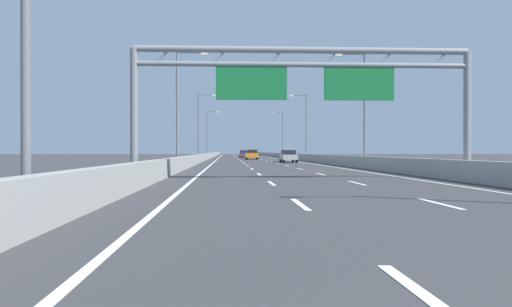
{
  "coord_description": "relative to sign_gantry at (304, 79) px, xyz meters",
  "views": [
    {
      "loc": [
        -3.65,
        -1.4,
        1.37
      ],
      "look_at": [
        -0.21,
        64.18,
        1.04
      ],
      "focal_mm": 38.62,
      "sensor_mm": 36.0,
      "label": 1
    }
  ],
  "objects": [
    {
      "name": "lane_dash_left_10",
      "position": [
        -1.83,
        68.68,
        -4.81
      ],
      "size": [
        0.16,
        3.0,
        0.01
      ],
      "primitive_type": "cube",
      "color": "white",
      "rests_on": "ground_plane"
    },
    {
      "name": "barrier_left",
      "position": [
        -6.93,
        85.18,
        -4.34
      ],
      "size": [
        0.45,
        220.0,
        0.95
      ],
      "color": "#9E9E99",
      "rests_on": "ground_plane"
    },
    {
      "name": "lane_dash_right_15",
      "position": [
        1.77,
        113.68,
        -4.81
      ],
      "size": [
        0.16,
        3.0,
        0.01
      ],
      "primitive_type": "cube",
      "color": "white",
      "rests_on": "ground_plane"
    },
    {
      "name": "streetlamp_left_mid",
      "position": [
        -7.49,
        18.64,
        0.58
      ],
      "size": [
        2.58,
        0.28,
        9.5
      ],
      "color": "slate",
      "rests_on": "ground_plane"
    },
    {
      "name": "lane_dash_left_16",
      "position": [
        -1.83,
        122.68,
        -4.81
      ],
      "size": [
        0.16,
        3.0,
        0.01
      ],
      "primitive_type": "cube",
      "color": "white",
      "rests_on": "ground_plane"
    },
    {
      "name": "sign_gantry",
      "position": [
        0.0,
        0.0,
        0.0
      ],
      "size": [
        16.45,
        0.36,
        6.36
      ],
      "color": "gray",
      "rests_on": "ground_plane"
    },
    {
      "name": "lane_dash_left_17",
      "position": [
        -1.83,
        131.68,
        -4.81
      ],
      "size": [
        0.16,
        3.0,
        0.01
      ],
      "primitive_type": "cube",
      "color": "white",
      "rests_on": "ground_plane"
    },
    {
      "name": "lane_dash_left_5",
      "position": [
        -1.83,
        23.68,
        -4.81
      ],
      "size": [
        0.16,
        3.0,
        0.01
      ],
      "primitive_type": "cube",
      "color": "white",
      "rests_on": "ground_plane"
    },
    {
      "name": "lane_dash_left_15",
      "position": [
        -1.83,
        113.68,
        -4.81
      ],
      "size": [
        0.16,
        3.0,
        0.01
      ],
      "primitive_type": "cube",
      "color": "white",
      "rests_on": "ground_plane"
    },
    {
      "name": "blue_car",
      "position": [
        0.2,
        82.47,
        -4.09
      ],
      "size": [
        1.87,
        4.64,
        1.41
      ],
      "color": "#2347AD",
      "rests_on": "ground_plane"
    },
    {
      "name": "barrier_right",
      "position": [
        6.87,
        85.18,
        -4.34
      ],
      "size": [
        0.45,
        220.0,
        0.95
      ],
      "color": "#9E9E99",
      "rests_on": "ground_plane"
    },
    {
      "name": "streetlamp_right_distant",
      "position": [
        7.44,
        85.78,
        0.58
      ],
      "size": [
        2.58,
        0.28,
        9.5
      ],
      "color": "slate",
      "rests_on": "ground_plane"
    },
    {
      "name": "edge_line_right",
      "position": [
        5.22,
        63.18,
        -4.81
      ],
      "size": [
        0.16,
        176.0,
        0.01
      ],
      "primitive_type": "cube",
      "color": "white",
      "rests_on": "ground_plane"
    },
    {
      "name": "lane_dash_right_1",
      "position": [
        1.77,
        -12.32,
        -4.81
      ],
      "size": [
        0.16,
        3.0,
        0.01
      ],
      "primitive_type": "cube",
      "color": "white",
      "rests_on": "ground_plane"
    },
    {
      "name": "lane_dash_right_9",
      "position": [
        1.77,
        59.68,
        -4.81
      ],
      "size": [
        0.16,
        3.0,
        0.01
      ],
      "primitive_type": "cube",
      "color": "white",
      "rests_on": "ground_plane"
    },
    {
      "name": "lane_dash_left_9",
      "position": [
        -1.83,
        59.68,
        -4.81
      ],
      "size": [
        0.16,
        3.0,
        0.01
      ],
      "primitive_type": "cube",
      "color": "white",
      "rests_on": "ground_plane"
    },
    {
      "name": "lane_dash_right_4",
      "position": [
        1.77,
        14.68,
        -4.81
      ],
      "size": [
        0.16,
        3.0,
        0.01
      ],
      "primitive_type": "cube",
      "color": "white",
      "rests_on": "ground_plane"
    },
    {
      "name": "lane_dash_left_2",
      "position": [
        -1.83,
        -3.32,
        -4.81
      ],
      "size": [
        0.16,
        3.0,
        0.01
      ],
      "primitive_type": "cube",
      "color": "white",
      "rests_on": "ground_plane"
    },
    {
      "name": "lane_dash_left_0",
      "position": [
        -1.83,
        -21.32,
        -4.81
      ],
      "size": [
        0.16,
        3.0,
        0.01
      ],
      "primitive_type": "cube",
      "color": "white",
      "rests_on": "ground_plane"
    },
    {
      "name": "ground_plane",
      "position": [
        -0.03,
        75.18,
        -4.82
      ],
      "size": [
        260.0,
        260.0,
        0.0
      ],
      "primitive_type": "plane",
      "color": "#38383A"
    },
    {
      "name": "lane_dash_left_6",
      "position": [
        -1.83,
        32.68,
        -4.81
      ],
      "size": [
        0.16,
        3.0,
        0.01
      ],
      "primitive_type": "cube",
      "color": "white",
      "rests_on": "ground_plane"
    },
    {
      "name": "streetlamp_right_far",
      "position": [
        7.44,
        52.21,
        0.58
      ],
      "size": [
        2.58,
        0.28,
        9.5
      ],
      "color": "slate",
      "rests_on": "ground_plane"
    },
    {
      "name": "lane_dash_right_3",
      "position": [
        1.77,
        5.68,
        -4.81
      ],
      "size": [
        0.16,
        3.0,
        0.01
      ],
      "primitive_type": "cube",
      "color": "white",
      "rests_on": "ground_plane"
    },
    {
      "name": "lane_dash_left_1",
      "position": [
        -1.83,
        -12.32,
        -4.81
      ],
      "size": [
        0.16,
        3.0,
        0.01
      ],
      "primitive_type": "cube",
      "color": "white",
      "rests_on": "ground_plane"
    },
    {
      "name": "lane_dash_right_10",
      "position": [
        1.77,
        68.68,
        -4.81
      ],
      "size": [
        0.16,
        3.0,
        0.01
      ],
      "primitive_type": "cube",
      "color": "white",
      "rests_on": "ground_plane"
    },
    {
      "name": "lane_dash_right_16",
      "position": [
        1.77,
        122.68,
        -4.81
      ],
      "size": [
        0.16,
        3.0,
        0.01
      ],
      "primitive_type": "cube",
      "color": "white",
      "rests_on": "ground_plane"
    },
    {
      "name": "silver_car",
      "position": [
        3.53,
        38.28,
        -4.07
      ],
      "size": [
        1.72,
        4.56,
        1.45
      ],
      "color": "#A8ADB2",
      "rests_on": "ground_plane"
    },
    {
      "name": "lane_dash_right_6",
      "position": [
        1.77,
        32.68,
        -4.81
      ],
      "size": [
        0.16,
        3.0,
        0.01
      ],
      "primitive_type": "cube",
      "color": "white",
      "rests_on": "ground_plane"
    },
    {
      "name": "lane_dash_right_14",
      "position": [
        1.77,
        104.68,
        -4.81
      ],
      "size": [
        0.16,
        3.0,
        0.01
      ],
      "primitive_type": "cube",
      "color": "white",
      "rests_on": "ground_plane"
    },
    {
      "name": "lane_dash_right_8",
      "position": [
        1.77,
        50.68,
        -4.81
      ],
      "size": [
        0.16,
        3.0,
        0.01
      ],
      "primitive_type": "cube",
      "color": "white",
      "rests_on": "ground_plane"
    },
    {
      "name": "lane_dash_left_14",
      "position": [
        -1.83,
        104.68,
        -4.81
      ],
      "size": [
        0.16,
        3.0,
        0.01
      ],
      "primitive_type": "cube",
      "color": "white",
      "rests_on": "ground_plane"
    },
    {
      "name": "orange_car",
      "position": [
        0.18,
        60.26,
        -4.04
      ],
      "size": [
        1.87,
        4.17,
        1.54
      ],
      "color": "orange",
      "rests_on": "ground_plane"
    },
    {
      "name": "lane_dash_left_3",
      "position": [
        -1.83,
        5.68,
        -4.81
      ],
      "size": [
        0.16,
        3.0,
        0.01
      ],
      "primitive_type": "cube",
      "color": "white",
      "rests_on": "ground_plane"
    },
    {
      "name": "lane_dash_right_13",
      "position": [
        1.77,
        95.68,
        -4.81
      ],
      "size": [
        0.16,
        3.0,
        0.01
      ],
      "primitive_type": "cube",
      "color": "white",
      "rests_on": "ground_plane"
    },
    {
      "name": "lane_dash_right_5",
      "position": [
        1.77,
        23.68,
        -4.81
      ],
      "size": [
        0.16,
        3.0,
        0.01
      ],
      "primitive_type": "cube",
      "color": "white",
      "rests_on": "ground_plane"
    },
    {
      "name": "streetlamp_right_mid",
      "position": [
        7.44,
        18.64,
        0.58
      ],
      "size": [
        2.58,
        0.28,
        9.5
      ],
      "color": "slate",
      "rests_on": "ground_plane"
    },
    {
      "name": "streetlamp_left_far",
      "position": [
        -7.49,
        52.21,
        0.58
      ],
      "size": [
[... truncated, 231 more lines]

